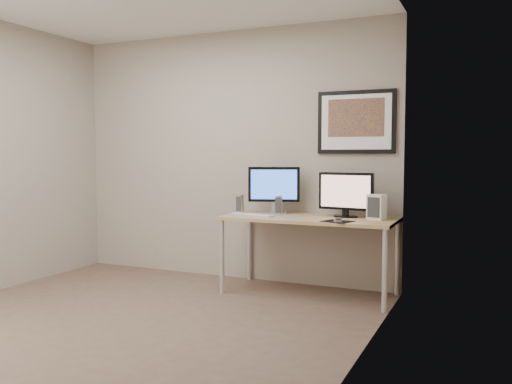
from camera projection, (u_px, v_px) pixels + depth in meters
floor at (134, 321)px, 4.28m from camera, size 3.60×3.60×0.00m
room at (164, 115)px, 4.57m from camera, size 3.60×3.60×3.60m
desk at (309, 224)px, 5.06m from camera, size 1.60×0.70×0.73m
framed_art at (356, 122)px, 5.15m from camera, size 0.75×0.04×0.60m
monitor_large at (274, 188)px, 5.32m from camera, size 0.49×0.23×0.46m
monitor_tv at (346, 193)px, 5.00m from camera, size 0.53×0.15×0.42m
speaker_left at (240, 204)px, 5.42m from camera, size 0.08×0.08×0.18m
speaker_right at (279, 205)px, 5.27m from camera, size 0.09×0.09×0.18m
keyboard at (252, 215)px, 5.16m from camera, size 0.46×0.21×0.02m
mousepad at (338, 221)px, 4.70m from camera, size 0.29×0.27×0.00m
mouse at (338, 220)px, 4.67m from camera, size 0.08×0.12×0.04m
fan_unit at (377, 207)px, 4.84m from camera, size 0.18×0.15×0.23m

